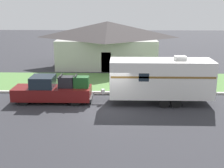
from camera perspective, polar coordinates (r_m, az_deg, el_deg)
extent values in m
plane|color=#2D2D33|center=(21.58, -0.17, -4.56)|extent=(120.00, 120.00, 0.00)
cube|color=beige|center=(25.12, 0.09, -1.55)|extent=(80.00, 0.30, 0.14)
cube|color=#568442|center=(28.65, 0.27, 0.41)|extent=(80.00, 7.00, 0.03)
cube|color=#B2B2A8|center=(36.13, -0.82, 6.01)|extent=(10.76, 7.84, 3.19)
pyramid|color=#3D3838|center=(35.82, -0.83, 9.96)|extent=(11.63, 8.47, 1.81)
cube|color=#4C3828|center=(32.39, -1.10, 3.99)|extent=(1.00, 0.06, 2.10)
cylinder|color=black|center=(23.07, -15.90, -2.66)|extent=(0.91, 0.28, 0.91)
cylinder|color=black|center=(24.50, -14.83, -1.56)|extent=(0.91, 0.28, 0.91)
cylinder|color=black|center=(22.24, -6.70, -2.83)|extent=(0.91, 0.28, 0.91)
cylinder|color=black|center=(23.72, -6.17, -1.68)|extent=(0.91, 0.28, 0.91)
cube|color=maroon|center=(23.52, -13.77, -1.57)|extent=(3.19, 1.92, 0.88)
cube|color=#19232D|center=(23.16, -12.53, 0.43)|extent=(1.66, 1.77, 0.82)
cube|color=maroon|center=(22.94, -6.96, -1.66)|extent=(2.44, 1.92, 0.88)
cube|color=#333333|center=(22.88, -3.75, -2.47)|extent=(0.12, 1.73, 0.20)
cube|color=black|center=(22.81, -8.36, 0.38)|extent=(1.12, 0.81, 0.80)
cube|color=black|center=(22.76, -9.30, 1.55)|extent=(0.10, 0.89, 0.08)
cube|color=#194C1E|center=(22.65, -5.68, 0.36)|extent=(1.12, 0.81, 0.80)
cube|color=black|center=(22.58, -6.62, 1.55)|extent=(0.10, 0.89, 0.08)
cylinder|color=black|center=(22.01, 9.56, -3.36)|extent=(0.74, 0.22, 0.74)
cylinder|color=black|center=(23.99, 8.89, -1.79)|extent=(0.74, 0.22, 0.74)
cylinder|color=black|center=(22.14, 11.66, -3.35)|extent=(0.74, 0.22, 0.74)
cylinder|color=black|center=(24.11, 10.82, -1.80)|extent=(0.74, 0.22, 0.74)
cube|color=silver|center=(22.58, 8.93, 1.07)|extent=(7.27, 2.37, 2.63)
cube|color=brown|center=(21.35, 9.36, 1.16)|extent=(7.13, 0.01, 0.14)
cube|color=#383838|center=(22.76, -1.81, -1.94)|extent=(1.18, 0.12, 0.10)
cylinder|color=silver|center=(22.69, -1.67, -1.38)|extent=(0.28, 0.28, 0.36)
cube|color=silver|center=(22.49, 12.40, 4.64)|extent=(0.80, 0.68, 0.28)
cube|color=#19232D|center=(21.21, 5.85, 1.19)|extent=(0.70, 0.01, 0.56)
cylinder|color=brown|center=(27.14, 18.12, -0.08)|extent=(0.09, 0.09, 1.04)
cube|color=#B2B2B2|center=(26.99, 18.22, 1.21)|extent=(0.48, 0.20, 0.22)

